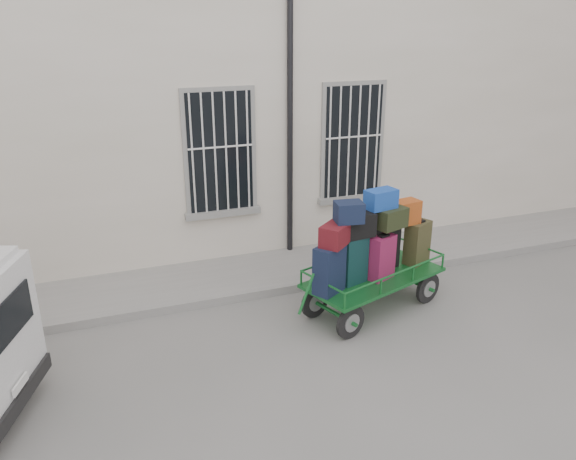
% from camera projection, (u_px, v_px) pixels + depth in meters
% --- Properties ---
extents(ground, '(80.00, 80.00, 0.00)m').
position_uv_depth(ground, '(298.00, 336.00, 8.61)').
color(ground, slate).
rests_on(ground, ground).
extents(building, '(24.00, 5.15, 6.00)m').
position_uv_depth(building, '(209.00, 93.00, 12.36)').
color(building, beige).
rests_on(building, ground).
extents(sidewalk, '(24.00, 1.70, 0.15)m').
position_uv_depth(sidewalk, '(256.00, 274.00, 10.51)').
color(sidewalk, gray).
rests_on(sidewalk, ground).
extents(luggage_cart, '(2.82, 1.76, 2.06)m').
position_uv_depth(luggage_cart, '(373.00, 252.00, 9.00)').
color(luggage_cart, black).
rests_on(luggage_cart, ground).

